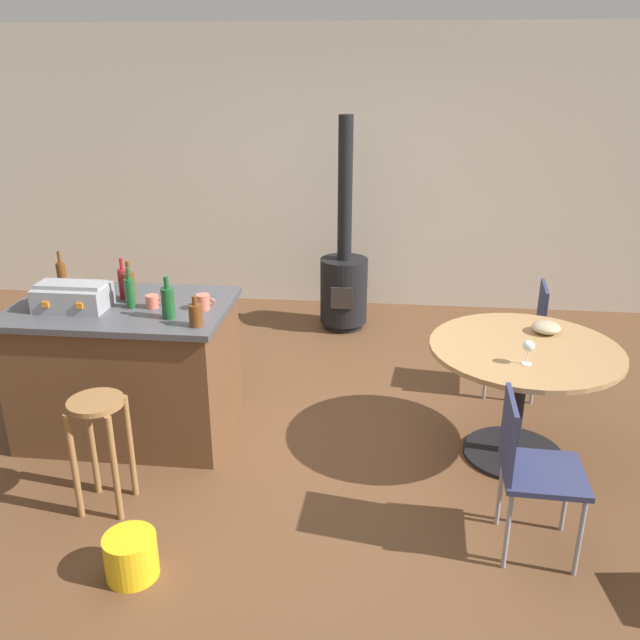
{
  "coord_description": "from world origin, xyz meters",
  "views": [
    {
      "loc": [
        0.45,
        -3.75,
        2.38
      ],
      "look_at": [
        0.04,
        0.02,
        0.89
      ],
      "focal_mm": 37.4,
      "sensor_mm": 36.0,
      "label": 1
    }
  ],
  "objects_px": {
    "bottle_4": "(196,315)",
    "cup_0": "(203,302)",
    "bottle_5": "(130,286)",
    "serving_bowl": "(546,327)",
    "cup_1": "(153,301)",
    "bottle_0": "(123,283)",
    "folding_chair_near": "(523,330)",
    "wooden_stool": "(100,432)",
    "wine_glass": "(528,347)",
    "plastic_bucket": "(131,556)",
    "bottle_1": "(168,302)",
    "toolbox": "(73,296)",
    "bottle_2": "(130,292)",
    "folding_chair_far": "(530,464)",
    "kitchen_island": "(128,369)",
    "dining_table": "(523,373)",
    "bottle_3": "(62,277)"
  },
  "relations": [
    {
      "from": "wine_glass",
      "to": "wooden_stool",
      "type": "bearing_deg",
      "value": -167.35
    },
    {
      "from": "bottle_0",
      "to": "serving_bowl",
      "type": "relative_size",
      "value": 1.52
    },
    {
      "from": "cup_1",
      "to": "bottle_1",
      "type": "bearing_deg",
      "value": -46.16
    },
    {
      "from": "bottle_3",
      "to": "bottle_2",
      "type": "bearing_deg",
      "value": -21.85
    },
    {
      "from": "toolbox",
      "to": "wine_glass",
      "type": "distance_m",
      "value": 2.77
    },
    {
      "from": "kitchen_island",
      "to": "folding_chair_far",
      "type": "bearing_deg",
      "value": -20.83
    },
    {
      "from": "toolbox",
      "to": "plastic_bucket",
      "type": "bearing_deg",
      "value": -58.55
    },
    {
      "from": "folding_chair_near",
      "to": "toolbox",
      "type": "xyz_separation_m",
      "value": [
        -2.96,
        -0.95,
        0.48
      ]
    },
    {
      "from": "wine_glass",
      "to": "plastic_bucket",
      "type": "relative_size",
      "value": 0.55
    },
    {
      "from": "bottle_1",
      "to": "plastic_bucket",
      "type": "relative_size",
      "value": 1.02
    },
    {
      "from": "bottle_1",
      "to": "bottle_2",
      "type": "distance_m",
      "value": 0.33
    },
    {
      "from": "bottle_2",
      "to": "bottle_4",
      "type": "height_order",
      "value": "bottle_2"
    },
    {
      "from": "serving_bowl",
      "to": "bottle_2",
      "type": "bearing_deg",
      "value": -174.89
    },
    {
      "from": "wooden_stool",
      "to": "bottle_5",
      "type": "relative_size",
      "value": 2.48
    },
    {
      "from": "bottle_3",
      "to": "bottle_5",
      "type": "xyz_separation_m",
      "value": [
        0.51,
        -0.12,
        -0.01
      ]
    },
    {
      "from": "serving_bowl",
      "to": "bottle_3",
      "type": "bearing_deg",
      "value": -179.79
    },
    {
      "from": "kitchen_island",
      "to": "bottle_1",
      "type": "height_order",
      "value": "bottle_1"
    },
    {
      "from": "cup_1",
      "to": "bottle_0",
      "type": "bearing_deg",
      "value": 148.18
    },
    {
      "from": "toolbox",
      "to": "wine_glass",
      "type": "xyz_separation_m",
      "value": [
        2.76,
        -0.2,
        -0.13
      ]
    },
    {
      "from": "toolbox",
      "to": "wine_glass",
      "type": "relative_size",
      "value": 3.03
    },
    {
      "from": "bottle_2",
      "to": "wine_glass",
      "type": "distance_m",
      "value": 2.43
    },
    {
      "from": "bottle_4",
      "to": "cup_0",
      "type": "bearing_deg",
      "value": 96.42
    },
    {
      "from": "folding_chair_far",
      "to": "bottle_4",
      "type": "distance_m",
      "value": 2.01
    },
    {
      "from": "wooden_stool",
      "to": "bottle_5",
      "type": "distance_m",
      "value": 1.04
    },
    {
      "from": "folding_chair_near",
      "to": "folding_chair_far",
      "type": "relative_size",
      "value": 1.0
    },
    {
      "from": "folding_chair_near",
      "to": "plastic_bucket",
      "type": "height_order",
      "value": "folding_chair_near"
    },
    {
      "from": "folding_chair_near",
      "to": "cup_0",
      "type": "bearing_deg",
      "value": -157.68
    },
    {
      "from": "bottle_5",
      "to": "serving_bowl",
      "type": "relative_size",
      "value": 1.51
    },
    {
      "from": "kitchen_island",
      "to": "bottle_0",
      "type": "distance_m",
      "value": 0.57
    },
    {
      "from": "dining_table",
      "to": "folding_chair_far",
      "type": "distance_m",
      "value": 0.89
    },
    {
      "from": "wooden_stool",
      "to": "cup_1",
      "type": "distance_m",
      "value": 0.93
    },
    {
      "from": "bottle_5",
      "to": "folding_chair_far",
      "type": "bearing_deg",
      "value": -22.55
    },
    {
      "from": "bottle_3",
      "to": "plastic_bucket",
      "type": "bearing_deg",
      "value": -57.72
    },
    {
      "from": "toolbox",
      "to": "cup_1",
      "type": "height_order",
      "value": "toolbox"
    },
    {
      "from": "folding_chair_far",
      "to": "toolbox",
      "type": "height_order",
      "value": "toolbox"
    },
    {
      "from": "serving_bowl",
      "to": "bottle_0",
      "type": "bearing_deg",
      "value": -178.52
    },
    {
      "from": "wooden_stool",
      "to": "bottle_2",
      "type": "xyz_separation_m",
      "value": [
        -0.07,
        0.78,
        0.54
      ]
    },
    {
      "from": "bottle_1",
      "to": "bottle_3",
      "type": "bearing_deg",
      "value": 156.18
    },
    {
      "from": "cup_1",
      "to": "folding_chair_far",
      "type": "bearing_deg",
      "value": -22.22
    },
    {
      "from": "folding_chair_near",
      "to": "serving_bowl",
      "type": "relative_size",
      "value": 4.79
    },
    {
      "from": "folding_chair_far",
      "to": "bottle_5",
      "type": "height_order",
      "value": "bottle_5"
    },
    {
      "from": "wooden_stool",
      "to": "toolbox",
      "type": "height_order",
      "value": "toolbox"
    },
    {
      "from": "bottle_1",
      "to": "bottle_2",
      "type": "height_order",
      "value": "bottle_1"
    },
    {
      "from": "bottle_4",
      "to": "cup_0",
      "type": "height_order",
      "value": "bottle_4"
    },
    {
      "from": "bottle_2",
      "to": "cup_1",
      "type": "relative_size",
      "value": 2.22
    },
    {
      "from": "bottle_1",
      "to": "plastic_bucket",
      "type": "distance_m",
      "value": 1.47
    },
    {
      "from": "kitchen_island",
      "to": "toolbox",
      "type": "height_order",
      "value": "toolbox"
    },
    {
      "from": "bottle_1",
      "to": "serving_bowl",
      "type": "distance_m",
      "value": 2.36
    },
    {
      "from": "folding_chair_far",
      "to": "serving_bowl",
      "type": "relative_size",
      "value": 4.77
    },
    {
      "from": "bottle_1",
      "to": "folding_chair_near",
      "type": "bearing_deg",
      "value": 24.33
    }
  ]
}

